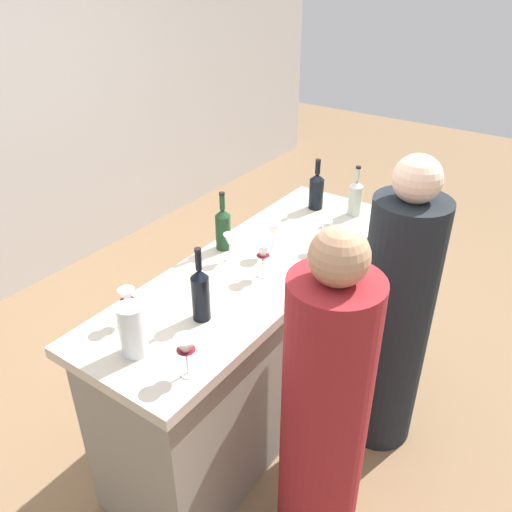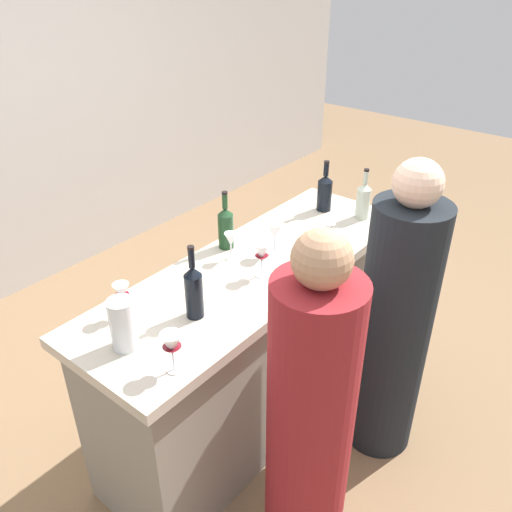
{
  "view_description": "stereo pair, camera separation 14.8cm",
  "coord_description": "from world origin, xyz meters",
  "px_view_note": "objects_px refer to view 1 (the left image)",
  "views": [
    {
      "loc": [
        -1.74,
        -1.22,
        2.26
      ],
      "look_at": [
        0.0,
        0.0,
        1.01
      ],
      "focal_mm": 36.95,
      "sensor_mm": 36.0,
      "label": 1
    },
    {
      "loc": [
        -1.65,
        -1.33,
        2.26
      ],
      "look_at": [
        0.0,
        0.0,
        1.01
      ],
      "focal_mm": 36.95,
      "sensor_mm": 36.0,
      "label": 2
    }
  ],
  "objects_px": {
    "wine_glass_near_left": "(186,350)",
    "wine_glass_far_left": "(273,231)",
    "wine_bottle_second_left_olive_green": "(223,228)",
    "wine_glass_far_center": "(230,241)",
    "water_pitcher": "(133,330)",
    "person_left_guest": "(394,321)",
    "wine_bottle_leftmost_near_black": "(200,293)",
    "person_center_guest": "(323,426)",
    "wine_bottle_center_near_black": "(316,190)",
    "wine_glass_near_center": "(326,230)",
    "wine_glass_near_right": "(263,254)",
    "wine_bottle_second_right_clear_pale": "(355,197)",
    "wine_glass_far_right": "(127,299)"
  },
  "relations": [
    {
      "from": "wine_glass_near_left",
      "to": "wine_glass_far_left",
      "type": "relative_size",
      "value": 0.97
    },
    {
      "from": "wine_bottle_second_left_olive_green",
      "to": "wine_glass_far_center",
      "type": "height_order",
      "value": "wine_bottle_second_left_olive_green"
    },
    {
      "from": "water_pitcher",
      "to": "wine_glass_far_left",
      "type": "bearing_deg",
      "value": -0.79
    },
    {
      "from": "person_left_guest",
      "to": "wine_bottle_second_left_olive_green",
      "type": "bearing_deg",
      "value": 5.87
    },
    {
      "from": "wine_bottle_second_left_olive_green",
      "to": "wine_bottle_leftmost_near_black",
      "type": "bearing_deg",
      "value": -150.76
    },
    {
      "from": "wine_bottle_second_left_olive_green",
      "to": "person_center_guest",
      "type": "height_order",
      "value": "person_center_guest"
    },
    {
      "from": "wine_bottle_center_near_black",
      "to": "wine_glass_far_center",
      "type": "relative_size",
      "value": 2.14
    },
    {
      "from": "wine_bottle_leftmost_near_black",
      "to": "wine_glass_far_left",
      "type": "xyz_separation_m",
      "value": [
        0.6,
        0.05,
        -0.0
      ]
    },
    {
      "from": "wine_glass_far_left",
      "to": "wine_glass_near_center",
      "type": "bearing_deg",
      "value": -43.78
    },
    {
      "from": "wine_glass_near_right",
      "to": "wine_glass_far_left",
      "type": "distance_m",
      "value": 0.21
    },
    {
      "from": "wine_glass_far_left",
      "to": "wine_glass_far_center",
      "type": "xyz_separation_m",
      "value": [
        -0.17,
        0.14,
        -0.02
      ]
    },
    {
      "from": "wine_glass_near_right",
      "to": "water_pitcher",
      "type": "xyz_separation_m",
      "value": [
        -0.71,
        0.09,
        -0.01
      ]
    },
    {
      "from": "wine_bottle_second_right_clear_pale",
      "to": "person_left_guest",
      "type": "relative_size",
      "value": 0.18
    },
    {
      "from": "wine_bottle_second_left_olive_green",
      "to": "wine_glass_near_center",
      "type": "distance_m",
      "value": 0.5
    },
    {
      "from": "wine_glass_near_center",
      "to": "wine_bottle_second_right_clear_pale",
      "type": "bearing_deg",
      "value": 6.51
    },
    {
      "from": "wine_glass_near_right",
      "to": "wine_glass_far_right",
      "type": "distance_m",
      "value": 0.64
    },
    {
      "from": "wine_glass_near_left",
      "to": "wine_bottle_center_near_black",
      "type": "bearing_deg",
      "value": 11.96
    },
    {
      "from": "wine_glass_near_center",
      "to": "water_pitcher",
      "type": "xyz_separation_m",
      "value": [
        -1.09,
        0.19,
        0.0
      ]
    },
    {
      "from": "wine_bottle_second_left_olive_green",
      "to": "person_left_guest",
      "type": "relative_size",
      "value": 0.19
    },
    {
      "from": "wine_bottle_second_left_olive_green",
      "to": "wine_bottle_center_near_black",
      "type": "height_order",
      "value": "wine_bottle_second_left_olive_green"
    },
    {
      "from": "wine_bottle_second_right_clear_pale",
      "to": "water_pitcher",
      "type": "bearing_deg",
      "value": 174.55
    },
    {
      "from": "wine_glass_near_left",
      "to": "person_center_guest",
      "type": "distance_m",
      "value": 0.6
    },
    {
      "from": "wine_bottle_second_left_olive_green",
      "to": "water_pitcher",
      "type": "distance_m",
      "value": 0.83
    },
    {
      "from": "wine_glass_far_center",
      "to": "wine_glass_far_left",
      "type": "bearing_deg",
      "value": -38.81
    },
    {
      "from": "wine_glass_far_center",
      "to": "wine_bottle_center_near_black",
      "type": "bearing_deg",
      "value": -3.85
    },
    {
      "from": "wine_glass_far_right",
      "to": "wine_glass_near_right",
      "type": "bearing_deg",
      "value": -22.32
    },
    {
      "from": "wine_bottle_second_left_olive_green",
      "to": "person_left_guest",
      "type": "height_order",
      "value": "person_left_guest"
    },
    {
      "from": "wine_bottle_second_right_clear_pale",
      "to": "wine_glass_near_right",
      "type": "height_order",
      "value": "wine_bottle_second_right_clear_pale"
    },
    {
      "from": "wine_bottle_second_right_clear_pale",
      "to": "person_left_guest",
      "type": "bearing_deg",
      "value": -135.7
    },
    {
      "from": "wine_glass_far_right",
      "to": "person_center_guest",
      "type": "relative_size",
      "value": 0.1
    },
    {
      "from": "wine_bottle_second_left_olive_green",
      "to": "person_left_guest",
      "type": "xyz_separation_m",
      "value": [
        0.24,
        -0.83,
        -0.36
      ]
    },
    {
      "from": "wine_bottle_leftmost_near_black",
      "to": "wine_glass_far_right",
      "type": "relative_size",
      "value": 2.1
    },
    {
      "from": "wine_glass_near_right",
      "to": "person_center_guest",
      "type": "distance_m",
      "value": 0.79
    },
    {
      "from": "wine_glass_near_right",
      "to": "wine_glass_far_center",
      "type": "xyz_separation_m",
      "value": [
        0.03,
        0.21,
        -0.01
      ]
    },
    {
      "from": "person_center_guest",
      "to": "wine_glass_far_right",
      "type": "bearing_deg",
      "value": -6.4
    },
    {
      "from": "wine_bottle_second_right_clear_pale",
      "to": "wine_glass_near_right",
      "type": "bearing_deg",
      "value": 175.89
    },
    {
      "from": "person_center_guest",
      "to": "wine_glass_near_left",
      "type": "bearing_deg",
      "value": 14.2
    },
    {
      "from": "wine_bottle_second_left_olive_green",
      "to": "wine_bottle_center_near_black",
      "type": "distance_m",
      "value": 0.69
    },
    {
      "from": "wine_bottle_second_left_olive_green",
      "to": "wine_glass_far_left",
      "type": "xyz_separation_m",
      "value": [
        0.1,
        -0.23,
        0.01
      ]
    },
    {
      "from": "person_left_guest",
      "to": "wine_glass_near_center",
      "type": "bearing_deg",
      "value": -16.94
    },
    {
      "from": "water_pitcher",
      "to": "wine_bottle_center_near_black",
      "type": "bearing_deg",
      "value": 2.83
    },
    {
      "from": "wine_glass_far_right",
      "to": "person_left_guest",
      "type": "height_order",
      "value": "person_left_guest"
    },
    {
      "from": "wine_bottle_second_right_clear_pale",
      "to": "wine_glass_near_center",
      "type": "xyz_separation_m",
      "value": [
        -0.43,
        -0.05,
        -0.01
      ]
    },
    {
      "from": "wine_bottle_second_left_olive_green",
      "to": "wine_glass_far_left",
      "type": "height_order",
      "value": "wine_bottle_second_left_olive_green"
    },
    {
      "from": "wine_glass_far_center",
      "to": "person_center_guest",
      "type": "height_order",
      "value": "person_center_guest"
    },
    {
      "from": "wine_glass_far_left",
      "to": "wine_glass_near_right",
      "type": "bearing_deg",
      "value": -159.29
    },
    {
      "from": "wine_bottle_center_near_black",
      "to": "person_left_guest",
      "type": "distance_m",
      "value": 0.89
    },
    {
      "from": "wine_glass_near_center",
      "to": "wine_glass_far_left",
      "type": "xyz_separation_m",
      "value": [
        -0.19,
        0.18,
        0.02
      ]
    },
    {
      "from": "wine_glass_near_left",
      "to": "wine_glass_near_right",
      "type": "bearing_deg",
      "value": 12.22
    },
    {
      "from": "wine_glass_near_right",
      "to": "wine_glass_far_left",
      "type": "xyz_separation_m",
      "value": [
        0.2,
        0.07,
        0.01
      ]
    }
  ]
}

